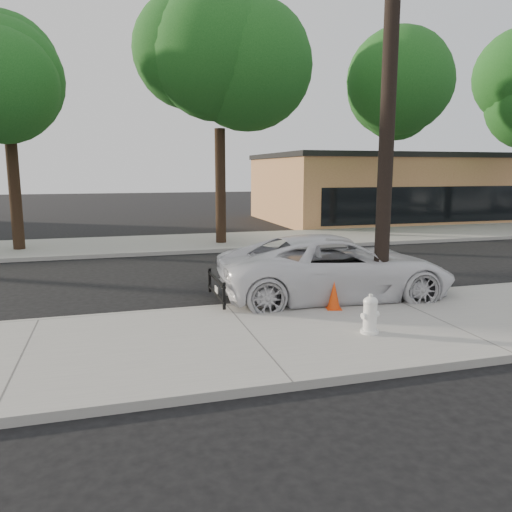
# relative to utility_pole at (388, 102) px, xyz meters

# --- Properties ---
(ground) EXTENTS (120.00, 120.00, 0.00)m
(ground) POSITION_rel_utility_pole_xyz_m (-3.60, 2.70, -4.70)
(ground) COLOR black
(ground) RESTS_ON ground
(near_sidewalk) EXTENTS (90.00, 4.40, 0.15)m
(near_sidewalk) POSITION_rel_utility_pole_xyz_m (-3.60, -1.60, -4.62)
(near_sidewalk) COLOR gray
(near_sidewalk) RESTS_ON ground
(far_sidewalk) EXTENTS (90.00, 5.00, 0.15)m
(far_sidewalk) POSITION_rel_utility_pole_xyz_m (-3.60, 11.20, -4.62)
(far_sidewalk) COLOR gray
(far_sidewalk) RESTS_ON ground
(curb_near) EXTENTS (90.00, 0.12, 0.16)m
(curb_near) POSITION_rel_utility_pole_xyz_m (-3.60, 0.60, -4.62)
(curb_near) COLOR #9E9B93
(curb_near) RESTS_ON ground
(building_main) EXTENTS (18.00, 10.00, 4.00)m
(building_main) POSITION_rel_utility_pole_xyz_m (12.40, 18.70, -2.70)
(building_main) COLOR #B6754C
(building_main) RESTS_ON ground
(utility_pole) EXTENTS (1.40, 0.34, 9.00)m
(utility_pole) POSITION_rel_utility_pole_xyz_m (0.00, 0.00, 0.00)
(utility_pole) COLOR black
(utility_pole) RESTS_ON near_sidewalk
(tree_b) EXTENTS (4.34, 4.20, 8.45)m
(tree_b) POSITION_rel_utility_pole_xyz_m (-9.41, 10.76, 1.45)
(tree_b) COLOR black
(tree_b) RESTS_ON far_sidewalk
(tree_c) EXTENTS (4.96, 4.80, 9.55)m
(tree_c) POSITION_rel_utility_pole_xyz_m (-1.38, 10.34, 2.21)
(tree_c) COLOR black
(tree_c) RESTS_ON far_sidewalk
(tree_d) EXTENTS (4.50, 4.35, 8.75)m
(tree_d) POSITION_rel_utility_pole_xyz_m (6.60, 10.65, 1.67)
(tree_d) COLOR black
(tree_d) RESTS_ON far_sidewalk
(police_cruiser) EXTENTS (6.01, 3.11, 1.62)m
(police_cruiser) POSITION_rel_utility_pole_xyz_m (-0.74, 0.90, -3.89)
(police_cruiser) COLOR white
(police_cruiser) RESTS_ON ground
(fire_hydrant) EXTENTS (0.38, 0.34, 0.71)m
(fire_hydrant) POSITION_rel_utility_pole_xyz_m (-1.43, -2.11, -4.20)
(fire_hydrant) COLOR white
(fire_hydrant) RESTS_ON near_sidewalk
(traffic_cone) EXTENTS (0.39, 0.39, 0.63)m
(traffic_cone) POSITION_rel_utility_pole_xyz_m (-1.37, -0.38, -4.24)
(traffic_cone) COLOR #EA400C
(traffic_cone) RESTS_ON near_sidewalk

